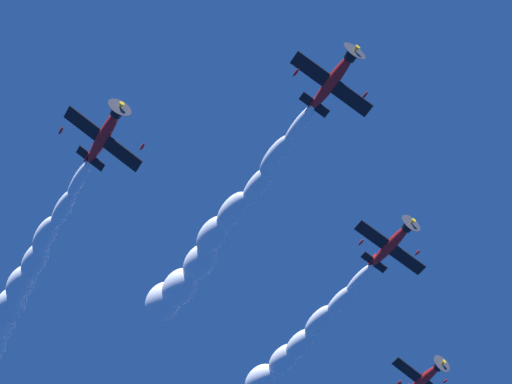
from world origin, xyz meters
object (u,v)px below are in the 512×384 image
Objects in this scene: airplane_slot_tail at (424,379)px; airplane_lead at (334,79)px; airplane_right_wingman at (105,134)px; airplane_left_wingman at (392,244)px.

airplane_lead is at bearing -155.68° from airplane_slot_tail.
airplane_lead is 1.02× the size of airplane_right_wingman.
airplane_right_wingman is at bearing 178.93° from airplane_slot_tail.
airplane_left_wingman is 32.62m from airplane_right_wingman.
airplane_lead is 1.00× the size of airplane_left_wingman.
airplane_lead is at bearing -59.63° from airplane_right_wingman.
airplane_left_wingman reaches higher than airplane_slot_tail.
airplane_right_wingman is 50.47m from airplane_slot_tail.
airplane_slot_tail reaches higher than airplane_right_wingman.
airplane_lead reaches higher than airplane_slot_tail.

